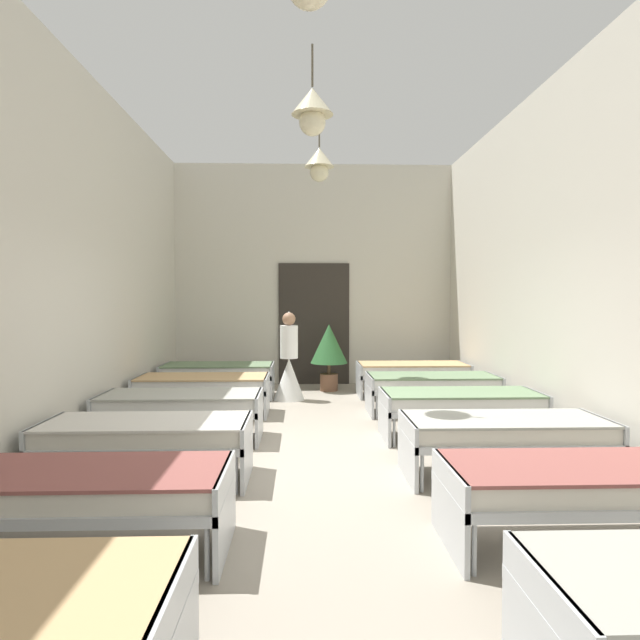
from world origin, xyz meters
name	(u,v)px	position (x,y,z in m)	size (l,w,h in m)	color
ground_plane	(324,462)	(0.00, 0.00, -0.05)	(6.07, 10.70, 0.10)	#9E9384
room_shell	(321,261)	(0.00, 1.18, 2.18)	(5.87, 10.30, 4.35)	beige
bed_left_row_1	(84,489)	(-1.68, -2.18, 0.44)	(1.90, 0.84, 0.57)	#B7BCC1
bed_right_row_1	(584,484)	(1.68, -2.18, 0.44)	(1.90, 0.84, 0.57)	#B7BCC1
bed_left_row_2	(146,435)	(-1.68, -0.73, 0.44)	(1.90, 0.84, 0.57)	#B7BCC1
bed_right_row_2	(505,432)	(1.68, -0.73, 0.44)	(1.90, 0.84, 0.57)	#B7BCC1
bed_left_row_3	(181,404)	(-1.68, 0.73, 0.44)	(1.90, 0.84, 0.57)	#B7BCC1
bed_right_row_3	(460,403)	(1.68, 0.73, 0.44)	(1.90, 0.84, 0.57)	#B7BCC1
bed_left_row_4	(203,385)	(-1.68, 2.18, 0.44)	(1.90, 0.84, 0.57)	#B7BCC1
bed_right_row_4	(432,384)	(1.68, 2.18, 0.44)	(1.90, 0.84, 0.57)	#B7BCC1
bed_left_row_5	(218,372)	(-1.68, 3.63, 0.44)	(1.90, 0.84, 0.57)	#B7BCC1
bed_right_row_5	(412,371)	(1.68, 3.63, 0.44)	(1.90, 0.84, 0.57)	#B7BCC1
nurse_near_aisle	(289,368)	(-0.46, 3.35, 0.53)	(0.52, 0.52, 1.49)	white
potted_plant	(329,347)	(0.26, 4.20, 0.81)	(0.68, 0.68, 1.23)	brown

